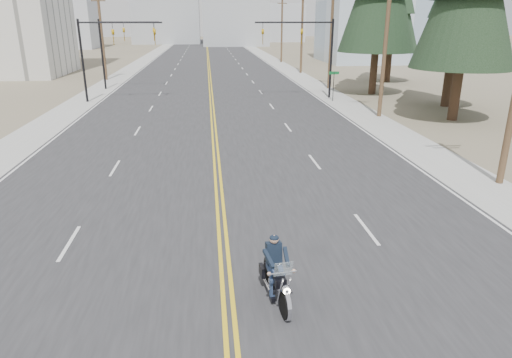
% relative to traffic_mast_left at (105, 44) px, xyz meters
% --- Properties ---
extents(ground_plane, '(400.00, 400.00, 0.00)m').
position_rel_traffic_mast_left_xyz_m(ground_plane, '(8.98, -32.00, -4.94)').
color(ground_plane, '#776D56').
rests_on(ground_plane, ground).
extents(road, '(20.00, 200.00, 0.01)m').
position_rel_traffic_mast_left_xyz_m(road, '(8.98, 38.00, -4.93)').
color(road, '#303033').
rests_on(road, ground).
extents(sidewalk_left, '(3.00, 200.00, 0.01)m').
position_rel_traffic_mast_left_xyz_m(sidewalk_left, '(-2.52, 38.00, -4.93)').
color(sidewalk_left, '#A5A5A0').
rests_on(sidewalk_left, ground).
extents(sidewalk_right, '(3.00, 200.00, 0.01)m').
position_rel_traffic_mast_left_xyz_m(sidewalk_right, '(20.48, 38.00, -4.93)').
color(sidewalk_right, '#A5A5A0').
rests_on(sidewalk_right, ground).
extents(traffic_mast_left, '(7.10, 0.26, 7.00)m').
position_rel_traffic_mast_left_xyz_m(traffic_mast_left, '(0.00, 0.00, 0.00)').
color(traffic_mast_left, black).
rests_on(traffic_mast_left, ground).
extents(traffic_mast_right, '(7.10, 0.26, 7.00)m').
position_rel_traffic_mast_left_xyz_m(traffic_mast_right, '(17.95, 0.00, 0.00)').
color(traffic_mast_right, black).
rests_on(traffic_mast_right, ground).
extents(traffic_mast_far, '(6.10, 0.26, 7.00)m').
position_rel_traffic_mast_left_xyz_m(traffic_mast_far, '(-0.33, 8.00, -0.06)').
color(traffic_mast_far, black).
rests_on(traffic_mast_far, ground).
extents(street_sign, '(0.90, 0.06, 2.62)m').
position_rel_traffic_mast_left_xyz_m(street_sign, '(19.78, -2.00, -3.13)').
color(street_sign, black).
rests_on(street_sign, ground).
extents(utility_pole_b, '(2.20, 0.30, 11.50)m').
position_rel_traffic_mast_left_xyz_m(utility_pole_b, '(21.48, -9.00, 1.05)').
color(utility_pole_b, brown).
rests_on(utility_pole_b, ground).
extents(utility_pole_c, '(2.20, 0.30, 11.00)m').
position_rel_traffic_mast_left_xyz_m(utility_pole_c, '(21.48, 6.00, 0.79)').
color(utility_pole_c, brown).
rests_on(utility_pole_c, ground).
extents(utility_pole_d, '(2.20, 0.30, 11.50)m').
position_rel_traffic_mast_left_xyz_m(utility_pole_d, '(21.48, 21.00, 1.05)').
color(utility_pole_d, brown).
rests_on(utility_pole_d, ground).
extents(utility_pole_e, '(2.20, 0.30, 11.00)m').
position_rel_traffic_mast_left_xyz_m(utility_pole_e, '(21.48, 38.00, 0.79)').
color(utility_pole_e, brown).
rests_on(utility_pole_e, ground).
extents(utility_pole_left, '(2.20, 0.30, 10.50)m').
position_rel_traffic_mast_left_xyz_m(utility_pole_left, '(-3.52, 16.00, 0.54)').
color(utility_pole_left, brown).
rests_on(utility_pole_left, ground).
extents(glass_building, '(24.00, 16.00, 20.00)m').
position_rel_traffic_mast_left_xyz_m(glass_building, '(40.98, 38.00, 5.06)').
color(glass_building, '#9EB5CC').
rests_on(glass_building, ground).
extents(haze_bldg_a, '(14.00, 12.00, 22.00)m').
position_rel_traffic_mast_left_xyz_m(haze_bldg_a, '(-26.02, 83.00, 6.06)').
color(haze_bldg_a, '#B7BCC6').
rests_on(haze_bldg_a, ground).
extents(haze_bldg_b, '(18.00, 14.00, 14.00)m').
position_rel_traffic_mast_left_xyz_m(haze_bldg_b, '(16.98, 93.00, 2.06)').
color(haze_bldg_b, '#ADB2B7').
rests_on(haze_bldg_b, ground).
extents(haze_bldg_c, '(16.00, 12.00, 18.00)m').
position_rel_traffic_mast_left_xyz_m(haze_bldg_c, '(48.98, 78.00, 4.06)').
color(haze_bldg_c, '#B7BCC6').
rests_on(haze_bldg_c, ground).
extents(haze_bldg_e, '(14.00, 14.00, 12.00)m').
position_rel_traffic_mast_left_xyz_m(haze_bldg_e, '(33.98, 118.00, 1.06)').
color(haze_bldg_e, '#B7BCC6').
rests_on(haze_bldg_e, ground).
extents(haze_bldg_f, '(12.00, 12.00, 16.00)m').
position_rel_traffic_mast_left_xyz_m(haze_bldg_f, '(-41.02, 98.00, 3.06)').
color(haze_bldg_f, '#ADB2B7').
rests_on(haze_bldg_f, ground).
extents(motorcyclist, '(1.21, 2.30, 1.72)m').
position_rel_traffic_mast_left_xyz_m(motorcyclist, '(10.24, -31.83, -4.08)').
color(motorcyclist, black).
rests_on(motorcyclist, ground).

